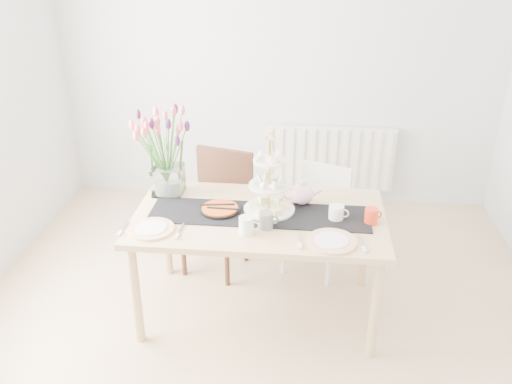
# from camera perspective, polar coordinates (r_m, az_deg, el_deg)

# --- Properties ---
(room_shell) EXTENTS (4.50, 4.50, 4.50)m
(room_shell) POSITION_cam_1_polar(r_m,az_deg,el_deg) (2.81, -0.54, 3.16)
(room_shell) COLOR tan
(room_shell) RESTS_ON ground
(radiator) EXTENTS (1.20, 0.08, 0.60)m
(radiator) POSITION_cam_1_polar(r_m,az_deg,el_deg) (5.15, 7.71, 3.57)
(radiator) COLOR white
(radiator) RESTS_ON room_shell
(dining_table) EXTENTS (1.60, 0.90, 0.75)m
(dining_table) POSITION_cam_1_polar(r_m,az_deg,el_deg) (3.49, 0.34, -3.52)
(dining_table) COLOR tan
(dining_table) RESTS_ON ground
(chair_brown) EXTENTS (0.56, 0.56, 0.92)m
(chair_brown) POSITION_cam_1_polar(r_m,az_deg,el_deg) (4.10, -3.92, -1.02)
(chair_brown) COLOR #3B2015
(chair_brown) RESTS_ON ground
(chair_white) EXTENTS (0.51, 0.51, 0.80)m
(chair_white) POSITION_cam_1_polar(r_m,az_deg,el_deg) (4.15, 6.73, -1.96)
(chair_white) COLOR white
(chair_white) RESTS_ON ground
(table_runner) EXTENTS (1.40, 0.35, 0.01)m
(table_runner) POSITION_cam_1_polar(r_m,az_deg,el_deg) (3.45, 0.34, -2.36)
(table_runner) COLOR black
(table_runner) RESTS_ON dining_table
(tulip_vase) EXTENTS (0.72, 0.72, 0.62)m
(tulip_vase) POSITION_cam_1_polar(r_m,az_deg,el_deg) (3.63, -9.56, 5.55)
(tulip_vase) COLOR silver
(tulip_vase) RESTS_ON dining_table
(cake_stand) EXTENTS (0.33, 0.33, 0.48)m
(cake_stand) POSITION_cam_1_polar(r_m,az_deg,el_deg) (3.43, 1.42, 0.02)
(cake_stand) COLOR gold
(cake_stand) RESTS_ON dining_table
(teapot) EXTENTS (0.25, 0.21, 0.16)m
(teapot) POSITION_cam_1_polar(r_m,az_deg,el_deg) (3.56, 4.90, -0.19)
(teapot) COLOR white
(teapot) RESTS_ON dining_table
(cream_jug) EXTENTS (0.11, 0.11, 0.09)m
(cream_jug) POSITION_cam_1_polar(r_m,az_deg,el_deg) (3.41, 8.44, -2.17)
(cream_jug) COLOR white
(cream_jug) RESTS_ON dining_table
(tart_tin) EXTENTS (0.26, 0.26, 0.03)m
(tart_tin) POSITION_cam_1_polar(r_m,az_deg,el_deg) (3.49, -3.81, -1.85)
(tart_tin) COLOR black
(tart_tin) RESTS_ON dining_table
(mug_grey) EXTENTS (0.10, 0.10, 0.10)m
(mug_grey) POSITION_cam_1_polar(r_m,az_deg,el_deg) (3.28, 1.06, -3.00)
(mug_grey) COLOR slate
(mug_grey) RESTS_ON dining_table
(mug_white) EXTENTS (0.09, 0.09, 0.11)m
(mug_white) POSITION_cam_1_polar(r_m,az_deg,el_deg) (3.22, -1.02, -3.53)
(mug_white) COLOR white
(mug_white) RESTS_ON dining_table
(mug_orange) EXTENTS (0.11, 0.11, 0.10)m
(mug_orange) POSITION_cam_1_polar(r_m,az_deg,el_deg) (3.41, 12.03, -2.48)
(mug_orange) COLOR #F13A1A
(mug_orange) RESTS_ON dining_table
(plate_left) EXTENTS (0.29, 0.29, 0.01)m
(plate_left) POSITION_cam_1_polar(r_m,az_deg,el_deg) (3.34, -10.96, -3.84)
(plate_left) COLOR silver
(plate_left) RESTS_ON dining_table
(plate_right) EXTENTS (0.34, 0.34, 0.02)m
(plate_right) POSITION_cam_1_polar(r_m,az_deg,el_deg) (3.18, 7.97, -5.17)
(plate_right) COLOR silver
(plate_right) RESTS_ON dining_table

